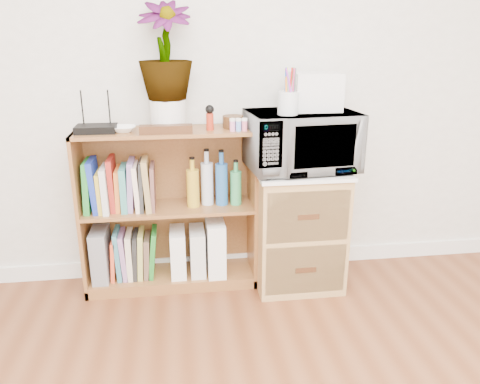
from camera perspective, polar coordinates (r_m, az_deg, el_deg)
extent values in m
cube|color=white|center=(3.08, -1.59, -8.40)|extent=(4.00, 0.02, 0.10)
cube|color=brown|center=(2.76, -8.59, -2.21)|extent=(1.00, 0.30, 0.95)
cube|color=#9E7542|center=(2.82, 6.96, -4.40)|extent=(0.50, 0.45, 0.70)
imported|color=silver|center=(2.65, 7.46, 6.18)|extent=(0.63, 0.46, 0.33)
cylinder|color=silver|center=(2.51, 5.87, 10.74)|extent=(0.11, 0.11, 0.12)
cube|color=silver|center=(2.67, 9.18, 11.98)|extent=(0.26, 0.22, 0.21)
cube|color=black|center=(2.64, -17.13, 7.37)|extent=(0.21, 0.14, 0.04)
imported|color=white|center=(2.61, -13.99, 7.45)|extent=(0.13, 0.13, 0.03)
cylinder|color=silver|center=(2.64, -8.76, 9.33)|extent=(0.19, 0.19, 0.16)
imported|color=#39712D|center=(2.60, -9.14, 16.63)|extent=(0.29, 0.29, 0.51)
cube|color=#331C0D|center=(2.53, -9.01, 7.56)|extent=(0.28, 0.07, 0.04)
cylinder|color=#A72814|center=(2.59, -3.69, 8.54)|extent=(0.04, 0.04, 0.09)
cylinder|color=#39200F|center=(2.65, -0.86, 8.56)|extent=(0.12, 0.12, 0.07)
cube|color=#D1748B|center=(2.56, -0.18, 8.07)|extent=(0.11, 0.04, 0.06)
cube|color=slate|center=(2.90, -16.57, -7.16)|extent=(0.09, 0.25, 0.31)
cube|color=white|center=(2.86, -7.56, -7.23)|extent=(0.09, 0.22, 0.28)
cube|color=silver|center=(2.86, -5.22, -7.14)|extent=(0.09, 0.22, 0.28)
cube|color=white|center=(2.85, -3.02, -6.53)|extent=(0.11, 0.27, 0.33)
cube|color=#22832E|center=(2.75, -18.02, 0.73)|extent=(0.05, 0.20, 0.29)
cube|color=#1B31A2|center=(2.75, -17.28, 0.83)|extent=(0.05, 0.20, 0.30)
cube|color=gold|center=(2.75, -16.58, 0.20)|extent=(0.03, 0.20, 0.23)
cube|color=silver|center=(2.74, -15.97, 0.52)|extent=(0.04, 0.20, 0.26)
cube|color=maroon|center=(2.73, -15.29, 0.95)|extent=(0.03, 0.20, 0.30)
cube|color=orange|center=(2.74, -14.59, 0.35)|extent=(0.03, 0.20, 0.24)
cube|color=teal|center=(2.73, -13.89, 0.53)|extent=(0.04, 0.20, 0.25)
cube|color=#84689D|center=(2.72, -13.13, 0.89)|extent=(0.05, 0.20, 0.28)
cube|color=#FADCC3|center=(2.72, -12.43, 0.71)|extent=(0.04, 0.20, 0.26)
cube|color=#2A2A2A|center=(2.72, -11.86, 0.92)|extent=(0.03, 0.20, 0.28)
cube|color=#9B7E47|center=(2.71, -11.23, 1.10)|extent=(0.04, 0.20, 0.30)
cube|color=brown|center=(2.72, -10.56, 0.72)|extent=(0.03, 0.20, 0.26)
cylinder|color=gold|center=(2.71, -5.80, 1.20)|extent=(0.07, 0.07, 0.28)
cylinder|color=silver|center=(2.71, -4.03, 1.65)|extent=(0.07, 0.07, 0.32)
cylinder|color=#235DA5|center=(2.71, -2.27, 1.68)|extent=(0.07, 0.07, 0.32)
cylinder|color=#389B59|center=(2.73, -0.54, 1.16)|extent=(0.07, 0.07, 0.26)
cube|color=#E54C28|center=(2.90, -15.08, -7.68)|extent=(0.04, 0.19, 0.25)
cube|color=teal|center=(2.89, -14.56, -7.23)|extent=(0.04, 0.19, 0.30)
cube|color=#95689C|center=(2.89, -13.93, -7.38)|extent=(0.04, 0.19, 0.28)
cube|color=beige|center=(2.88, -13.24, -7.38)|extent=(0.03, 0.19, 0.28)
cube|color=black|center=(2.88, -12.58, -7.42)|extent=(0.04, 0.19, 0.27)
cube|color=#AAAA4E|center=(2.88, -11.96, -7.30)|extent=(0.05, 0.19, 0.28)
cube|color=brown|center=(2.88, -11.24, -7.58)|extent=(0.05, 0.19, 0.25)
cube|color=#1E7223|center=(2.87, -10.58, -7.21)|extent=(0.06, 0.19, 0.29)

